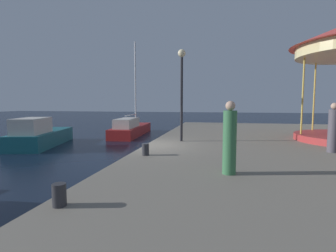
# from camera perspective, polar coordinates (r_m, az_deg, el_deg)

# --- Properties ---
(ground_plane) EXTENTS (120.00, 120.00, 0.00)m
(ground_plane) POSITION_cam_1_polar(r_m,az_deg,el_deg) (11.21, -4.93, -8.21)
(ground_plane) COLOR black
(quay_dock) EXTENTS (14.37, 25.86, 0.80)m
(quay_dock) POSITION_cam_1_polar(r_m,az_deg,el_deg) (11.44, 32.40, -6.68)
(quay_dock) COLOR gray
(quay_dock) RESTS_ON ground
(motorboat_teal) EXTENTS (3.19, 5.73, 1.75)m
(motorboat_teal) POSITION_cam_1_polar(r_m,az_deg,el_deg) (17.06, -26.81, -1.91)
(motorboat_teal) COLOR #19606B
(motorboat_teal) RESTS_ON ground
(sailboat_red) EXTENTS (2.26, 7.15, 7.69)m
(sailboat_red) POSITION_cam_1_polar(r_m,az_deg,el_deg) (20.45, -8.36, -0.54)
(sailboat_red) COLOR maroon
(sailboat_red) RESTS_ON ground
(lamp_post_mid_promenade) EXTENTS (0.36, 0.36, 4.25)m
(lamp_post_mid_promenade) POSITION_cam_1_polar(r_m,az_deg,el_deg) (11.93, 3.09, 10.55)
(lamp_post_mid_promenade) COLOR black
(lamp_post_mid_promenade) RESTS_ON quay_dock
(bollard_south) EXTENTS (0.24, 0.24, 0.40)m
(bollard_south) POSITION_cam_1_polar(r_m,az_deg,el_deg) (4.97, -23.23, -14.03)
(bollard_south) COLOR #2D2D33
(bollard_south) RESTS_ON quay_dock
(bollard_north) EXTENTS (0.24, 0.24, 0.40)m
(bollard_north) POSITION_cam_1_polar(r_m,az_deg,el_deg) (8.80, -5.07, -5.27)
(bollard_north) COLOR #2D2D33
(bollard_north) RESTS_ON quay_dock
(person_far_corner) EXTENTS (0.34, 0.34, 1.85)m
(person_far_corner) POSITION_cam_1_polar(r_m,az_deg,el_deg) (6.58, 13.68, -3.08)
(person_far_corner) COLOR #387247
(person_far_corner) RESTS_ON quay_dock
(person_near_carousel) EXTENTS (0.34, 0.34, 1.80)m
(person_near_carousel) POSITION_cam_1_polar(r_m,az_deg,el_deg) (10.98, 33.10, -0.61)
(person_near_carousel) COLOR #514C56
(person_near_carousel) RESTS_ON quay_dock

